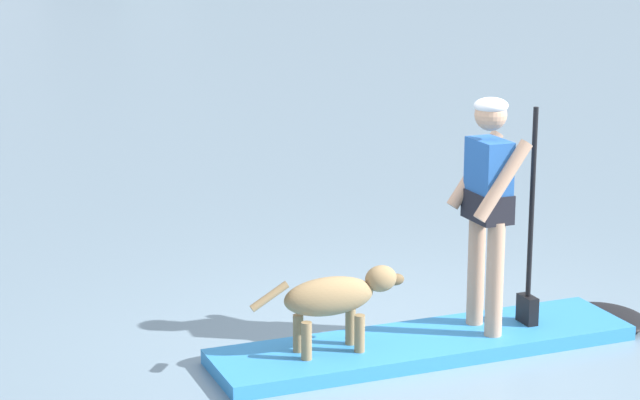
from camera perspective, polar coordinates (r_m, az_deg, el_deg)
ground_plane at (r=8.35m, az=4.94°, el=-7.17°), size 400.00×400.00×0.00m
paddleboard at (r=8.43m, az=6.33°, el=-6.63°), size 3.26×1.94×0.10m
person_paddler at (r=8.26m, az=8.07°, el=0.11°), size 0.68×0.60×1.64m
dog at (r=7.93m, az=0.76°, el=-4.65°), size 1.03×0.51×0.55m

